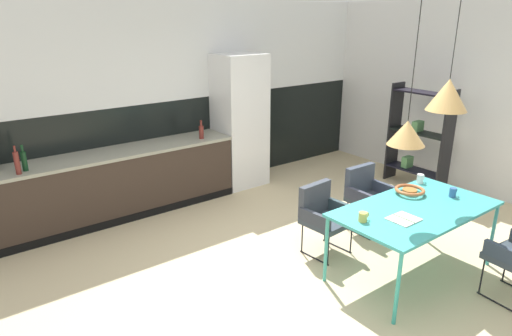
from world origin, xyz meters
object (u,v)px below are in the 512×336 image
(open_shelf_unit, at_px, (418,136))
(pendant_lamp_over_table_near, at_px, (407,133))
(dining_table, at_px, (416,211))
(armchair_near_window, at_px, (366,191))
(bottle_vinegar_dark, at_px, (201,131))
(armchair_corner_seat, at_px, (322,211))
(fruit_bowl, at_px, (410,190))
(open_book, at_px, (404,219))
(mug_glass_clear, at_px, (420,179))
(pendant_lamp_over_table_far, at_px, (448,95))
(bottle_oil_tall, at_px, (17,163))
(refrigerator_column, at_px, (240,121))
(mug_white_ceramic, at_px, (363,217))
(mug_tall_blue, at_px, (453,192))
(bottle_wine_green, at_px, (24,160))

(open_shelf_unit, distance_m, pendant_lamp_over_table_near, 3.11)
(dining_table, distance_m, armchair_near_window, 1.10)
(bottle_vinegar_dark, distance_m, pendant_lamp_over_table_near, 3.20)
(armchair_corner_seat, bearing_deg, armchair_near_window, -178.82)
(armchair_near_window, distance_m, fruit_bowl, 0.80)
(open_book, bearing_deg, mug_glass_clear, 26.14)
(armchair_corner_seat, distance_m, pendant_lamp_over_table_far, 1.77)
(dining_table, bearing_deg, bottle_oil_tall, 135.01)
(refrigerator_column, bearing_deg, bottle_vinegar_dark, -170.54)
(open_book, bearing_deg, pendant_lamp_over_table_far, 9.93)
(open_book, relative_size, mug_white_ceramic, 2.16)
(dining_table, xyz_separation_m, bottle_vinegar_dark, (-0.64, 3.10, 0.29))
(mug_tall_blue, relative_size, mug_glass_clear, 0.96)
(armchair_corner_seat, bearing_deg, mug_white_ceramic, 66.43)
(mug_white_ceramic, bearing_deg, armchair_near_window, 37.65)
(dining_table, bearing_deg, open_book, -164.62)
(fruit_bowl, height_order, pendant_lamp_over_table_near, pendant_lamp_over_table_near)
(dining_table, xyz_separation_m, fruit_bowl, (0.26, 0.26, 0.08))
(fruit_bowl, height_order, bottle_wine_green, bottle_wine_green)
(refrigerator_column, bearing_deg, pendant_lamp_over_table_far, -86.06)
(armchair_near_window, height_order, bottle_vinegar_dark, bottle_vinegar_dark)
(bottle_oil_tall, bearing_deg, refrigerator_column, 3.63)
(bottle_wine_green, bearing_deg, pendant_lamp_over_table_far, -43.16)
(fruit_bowl, height_order, open_shelf_unit, open_shelf_unit)
(mug_tall_blue, distance_m, open_shelf_unit, 2.31)
(fruit_bowl, relative_size, bottle_wine_green, 1.03)
(bottle_oil_tall, bearing_deg, pendant_lamp_over_table_near, -48.67)
(open_book, relative_size, bottle_vinegar_dark, 1.00)
(bottle_vinegar_dark, distance_m, pendant_lamp_over_table_far, 3.34)
(mug_glass_clear, bearing_deg, bottle_vinegar_dark, 115.18)
(open_book, bearing_deg, armchair_near_window, 53.78)
(open_book, distance_m, mug_glass_clear, 1.09)
(mug_tall_blue, height_order, bottle_oil_tall, bottle_oil_tall)
(bottle_oil_tall, bearing_deg, bottle_vinegar_dark, 1.76)
(armchair_corner_seat, height_order, open_shelf_unit, open_shelf_unit)
(dining_table, bearing_deg, armchair_corner_seat, 114.14)
(open_book, bearing_deg, pendant_lamp_over_table_near, 93.15)
(fruit_bowl, distance_m, open_shelf_unit, 2.35)
(mug_white_ceramic, bearing_deg, open_shelf_unit, 25.31)
(open_shelf_unit, relative_size, pendant_lamp_over_table_near, 1.23)
(dining_table, height_order, pendant_lamp_over_table_near, pendant_lamp_over_table_near)
(armchair_corner_seat, xyz_separation_m, bottle_vinegar_dark, (-0.24, 2.21, 0.50))
(pendant_lamp_over_table_near, bearing_deg, open_book, -86.85)
(refrigerator_column, xyz_separation_m, mug_white_ceramic, (-0.80, -3.12, -0.22))
(fruit_bowl, bearing_deg, open_shelf_unit, 31.85)
(bottle_oil_tall, xyz_separation_m, pendant_lamp_over_table_near, (2.69, -3.06, 0.55))
(mug_tall_blue, bearing_deg, bottle_wine_green, 137.79)
(fruit_bowl, xyz_separation_m, bottle_wine_green, (-3.20, 2.85, 0.23))
(open_book, height_order, bottle_wine_green, bottle_wine_green)
(refrigerator_column, relative_size, bottle_wine_green, 6.61)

